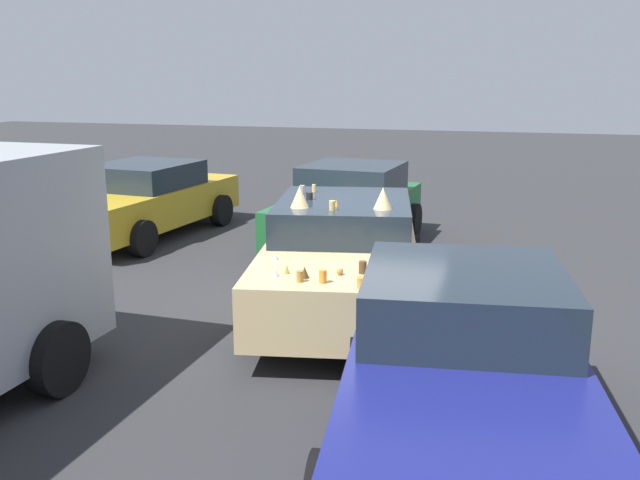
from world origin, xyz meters
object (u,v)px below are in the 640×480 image
object	(u,v)px
parked_sedan_near_left	(349,207)
parked_sedan_behind_left	(144,199)
art_car_decorated	(343,254)
parked_sedan_far_right	(464,366)

from	to	relation	value
parked_sedan_near_left	parked_sedan_behind_left	bearing A→B (deg)	-81.95
art_car_decorated	parked_sedan_behind_left	xyz separation A→B (m)	(3.03, 4.63, -0.04)
art_car_decorated	parked_sedan_near_left	world-z (taller)	art_car_decorated
parked_sedan_behind_left	parked_sedan_near_left	world-z (taller)	parked_sedan_near_left
parked_sedan_behind_left	parked_sedan_near_left	xyz separation A→B (m)	(0.26, -3.92, 0.02)
parked_sedan_behind_left	parked_sedan_near_left	bearing A→B (deg)	99.26
parked_sedan_behind_left	parked_sedan_far_right	size ratio (longest dim) A/B	0.99
parked_sedan_near_left	art_car_decorated	bearing A→B (deg)	16.57
art_car_decorated	parked_sedan_behind_left	bearing A→B (deg)	-133.76
parked_sedan_near_left	parked_sedan_far_right	bearing A→B (deg)	25.71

